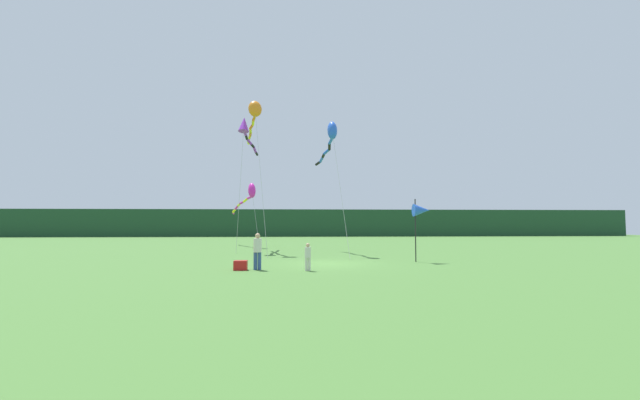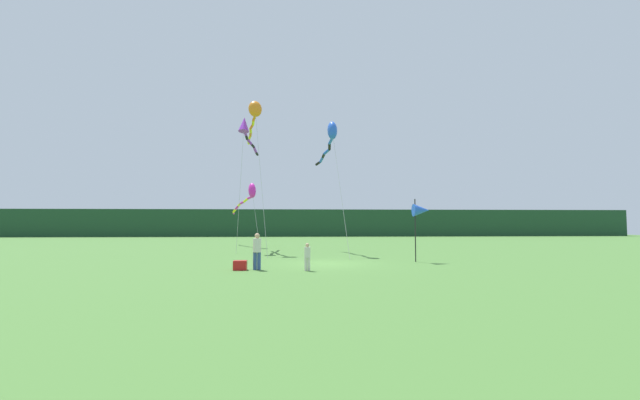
# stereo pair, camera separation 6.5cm
# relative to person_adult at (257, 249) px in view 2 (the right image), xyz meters

# --- Properties ---
(ground_plane) EXTENTS (120.00, 120.00, 0.00)m
(ground_plane) POSITION_rel_person_adult_xyz_m (3.41, 2.62, -0.93)
(ground_plane) COLOR #477533
(distant_treeline) EXTENTS (108.00, 3.55, 4.33)m
(distant_treeline) POSITION_rel_person_adult_xyz_m (3.41, 47.62, 1.24)
(distant_treeline) COLOR #1E4228
(distant_treeline) RESTS_ON ground
(person_adult) EXTENTS (0.36, 0.36, 1.66)m
(person_adult) POSITION_rel_person_adult_xyz_m (0.00, 0.00, 0.00)
(person_adult) COLOR #334C8C
(person_adult) RESTS_ON ground
(person_child) EXTENTS (0.27, 0.27, 1.22)m
(person_child) POSITION_rel_person_adult_xyz_m (2.27, -0.50, -0.24)
(person_child) COLOR silver
(person_child) RESTS_ON ground
(cooler_box) EXTENTS (0.59, 0.44, 0.43)m
(cooler_box) POSITION_rel_person_adult_xyz_m (-0.75, -0.05, -0.71)
(cooler_box) COLOR red
(cooler_box) RESTS_ON ground
(banner_flag_pole) EXTENTS (0.90, 0.70, 3.45)m
(banner_flag_pole) POSITION_rel_person_adult_xyz_m (8.66, 3.25, 1.87)
(banner_flag_pole) COLOR black
(banner_flag_pole) RESTS_ON ground
(kite_purple) EXTENTS (1.16, 6.51, 10.24)m
(kite_purple) POSITION_rel_person_adult_xyz_m (-2.10, 12.39, 8.45)
(kite_purple) COLOR #B2B2B2
(kite_purple) RESTS_ON ground
(kite_magenta) EXTENTS (3.44, 8.12, 5.82)m
(kite_magenta) POSITION_rel_person_adult_xyz_m (-2.40, 17.99, 3.80)
(kite_magenta) COLOR #B2B2B2
(kite_magenta) RESTS_ON ground
(kite_orange) EXTENTS (2.39, 9.44, 11.26)m
(kite_orange) POSITION_rel_person_adult_xyz_m (-1.34, 11.44, 9.39)
(kite_orange) COLOR #B2B2B2
(kite_orange) RESTS_ON ground
(kite_blue) EXTENTS (1.59, 9.07, 9.32)m
(kite_blue) POSITION_rel_person_adult_xyz_m (4.23, 9.56, 7.38)
(kite_blue) COLOR #B2B2B2
(kite_blue) RESTS_ON ground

